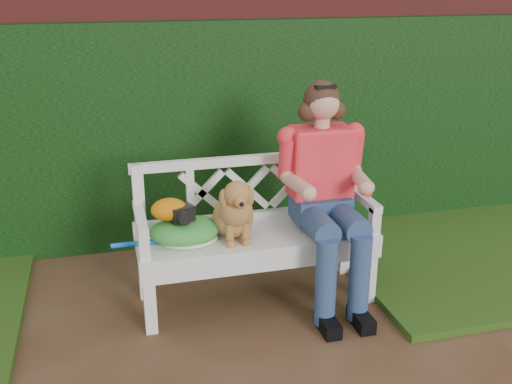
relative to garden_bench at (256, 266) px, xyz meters
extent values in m
plane|color=#442815|center=(-0.36, -0.62, -0.24)|extent=(60.00, 60.00, 0.00)
cube|color=maroon|center=(-0.36, 1.28, 0.86)|extent=(10.00, 0.30, 2.20)
cube|color=#184913|center=(-0.36, 1.06, 0.61)|extent=(10.00, 0.18, 1.70)
cube|color=black|center=(2.04, 0.28, -0.21)|extent=(2.60, 2.00, 0.05)
cube|color=black|center=(-0.47, -0.03, 0.43)|extent=(0.17, 0.15, 0.09)
ellipsoid|color=#BA6307|center=(-0.54, -0.01, 0.45)|extent=(0.25, 0.22, 0.14)
camera|label=1|loc=(-0.88, -3.34, 1.77)|focal=42.00mm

